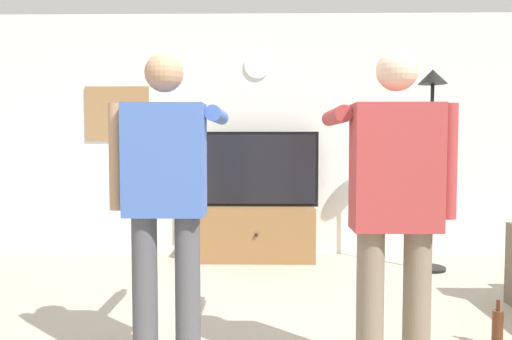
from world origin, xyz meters
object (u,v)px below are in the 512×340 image
at_px(television, 257,169).
at_px(floor_lamp, 432,127).
at_px(person_standing_nearer_lamp, 166,192).
at_px(beverage_bottle, 497,328).
at_px(wall_clock, 257,66).
at_px(person_standing_nearer_couch, 394,198).
at_px(tv_stand, 257,233).
at_px(framed_picture, 118,113).

height_order(television, floor_lamp, floor_lamp).
bearing_deg(person_standing_nearer_lamp, beverage_bottle, 8.99).
xyz_separation_m(wall_clock, person_standing_nearer_couch, (0.74, -3.07, -1.14)).
height_order(tv_stand, wall_clock, wall_clock).
bearing_deg(floor_lamp, person_standing_nearer_lamp, -134.94).
xyz_separation_m(tv_stand, floor_lamp, (1.72, -0.41, 1.13)).
bearing_deg(beverage_bottle, framed_picture, 140.30).
height_order(person_standing_nearer_couch, beverage_bottle, person_standing_nearer_couch).
bearing_deg(wall_clock, framed_picture, 179.82).
height_order(tv_stand, beverage_bottle, tv_stand).
xyz_separation_m(television, framed_picture, (-1.58, 0.25, 0.62)).
bearing_deg(television, person_standing_nearer_couch, -75.31).
xyz_separation_m(floor_lamp, person_standing_nearer_lamp, (-2.18, -2.19, -0.41)).
bearing_deg(floor_lamp, beverage_bottle, -96.12).
xyz_separation_m(wall_clock, floor_lamp, (1.72, -0.70, -0.71)).
bearing_deg(person_standing_nearer_lamp, framed_picture, 111.17).
xyz_separation_m(wall_clock, beverage_bottle, (1.52, -2.57, -2.00)).
bearing_deg(person_standing_nearer_lamp, wall_clock, 80.89).
bearing_deg(framed_picture, beverage_bottle, -39.70).
height_order(framed_picture, person_standing_nearer_lamp, framed_picture).
bearing_deg(wall_clock, television, -90.00).
bearing_deg(tv_stand, person_standing_nearer_lamp, -100.11).
xyz_separation_m(framed_picture, person_standing_nearer_lamp, (1.12, -2.89, -0.59)).
xyz_separation_m(wall_clock, framed_picture, (-1.58, 0.00, -0.53)).
bearing_deg(framed_picture, wall_clock, -0.18).
height_order(floor_lamp, person_standing_nearer_couch, floor_lamp).
distance_m(television, person_standing_nearer_couch, 2.92).
xyz_separation_m(person_standing_nearer_lamp, beverage_bottle, (1.98, 0.31, -0.88)).
xyz_separation_m(tv_stand, framed_picture, (-1.58, 0.30, 1.31)).
bearing_deg(tv_stand, person_standing_nearer_couch, -75.08).
distance_m(wall_clock, person_standing_nearer_couch, 3.36).
xyz_separation_m(television, wall_clock, (-0.00, 0.24, 1.14)).
distance_m(tv_stand, wall_clock, 1.86).
height_order(tv_stand, person_standing_nearer_couch, person_standing_nearer_couch).
bearing_deg(person_standing_nearer_lamp, person_standing_nearer_couch, -8.89).
height_order(floor_lamp, person_standing_nearer_lamp, floor_lamp).
bearing_deg(tv_stand, floor_lamp, -13.26).
bearing_deg(person_standing_nearer_couch, beverage_bottle, 32.80).
bearing_deg(beverage_bottle, television, 123.16).
xyz_separation_m(framed_picture, beverage_bottle, (3.10, -2.57, -1.47)).
bearing_deg(tv_stand, beverage_bottle, -56.31).
distance_m(tv_stand, beverage_bottle, 2.74).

